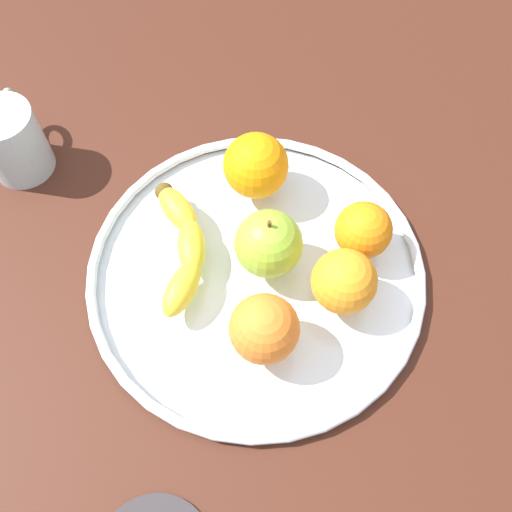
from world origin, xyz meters
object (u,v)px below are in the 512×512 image
Objects in this scene: banana at (183,245)px; orange_center at (256,166)px; orange_back_left at (363,230)px; fruit_bowl at (256,272)px; apple at (269,244)px; ambient_mug at (12,141)px; orange_front_right at (264,329)px; orange_back_right at (344,281)px.

orange_center is (8.03, -10.03, 2.36)cm from banana.
orange_back_left reaches higher than banana.
banana is at bearing 128.70° from orange_center.
fruit_bowl is 4.64× the size of apple.
ambient_mug is at bearing 71.60° from orange_center.
orange_front_right is 0.94× the size of orange_center.
orange_front_right is at bearing -138.73° from ambient_mug.
ambient_mug is at bearing 62.97° from orange_back_left.
orange_back_right is 0.62× the size of ambient_mug.
apple reaches higher than orange_front_right.
orange_back_left is at bearing -135.04° from orange_center.
orange_center reaches higher than orange_back_right.
apple is (-2.85, -9.59, 2.27)cm from banana.
apple is 0.73× the size of ambient_mug.
orange_center is 31.02cm from ambient_mug.
fruit_bowl is at bearing -110.61° from banana.
ambient_mug reaches higher than fruit_bowl.
orange_center is (16.73, 6.82, 0.35)cm from orange_back_right.
orange_front_right is at bearing -146.04° from banana.
orange_back_left reaches higher than fruit_bowl.
fruit_bowl is at bearing 116.92° from apple.
banana is 26.38cm from ambient_mug.
banana is 10.26cm from apple.
orange_center reaches higher than orange_front_right.
orange_back_left is at bearing -53.07° from orange_front_right.
orange_front_right is (-8.99, 0.69, 4.64)cm from fruit_bowl.
orange_front_right is (-10.02, 13.33, 0.41)cm from orange_back_left.
orange_front_right is (-9.79, 2.26, -0.15)cm from apple.
ambient_mug is at bearing 51.94° from fruit_bowl.
fruit_bowl is 35.04cm from ambient_mug.
orange_center is at bearing 44.96° from orange_back_left.
ambient_mug is (20.44, 40.06, -0.30)cm from orange_back_left.
apple is 10.89cm from orange_center.
ambient_mug is at bearing 41.27° from orange_front_right.
banana is 2.50× the size of orange_front_right.
orange_back_left is (0.23, -11.07, -0.56)cm from apple.
orange_center is at bearing -9.75° from fruit_bowl.
orange_center is (10.88, -0.43, 0.09)cm from apple.
apple is at bearing 91.19° from orange_back_left.
orange_center is at bearing -2.29° from apple.
banana is 13.06cm from orange_center.
orange_center is 0.68× the size of ambient_mug.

